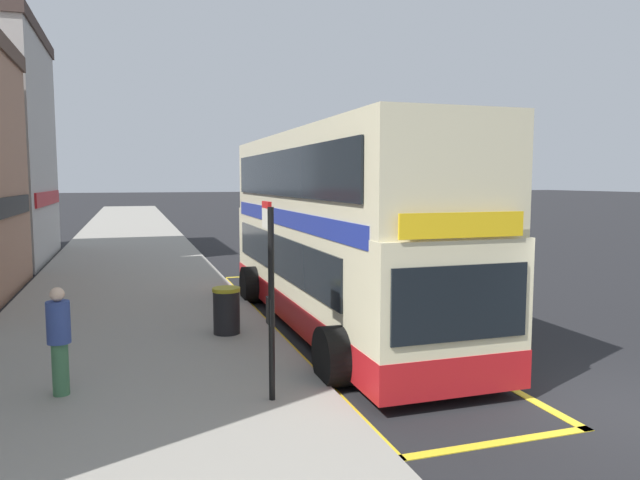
{
  "coord_description": "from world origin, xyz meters",
  "views": [
    {
      "loc": [
        -6.9,
        -6.43,
        3.35
      ],
      "look_at": [
        -2.72,
        6.51,
        1.96
      ],
      "focal_mm": 33.02,
      "sensor_mm": 36.0,
      "label": 1
    }
  ],
  "objects": [
    {
      "name": "pedestrian_waiting_near_sign",
      "position": [
        -7.97,
        2.9,
        1.03
      ],
      "size": [
        0.34,
        0.34,
        1.64
      ],
      "color": "#3F724C",
      "rests_on": "pavement_near"
    },
    {
      "name": "bus_stop_sign",
      "position": [
        -5.0,
        1.81,
        1.82
      ],
      "size": [
        0.09,
        0.51,
        2.9
      ],
      "color": "black",
      "rests_on": "pavement_near"
    },
    {
      "name": "litter_bin",
      "position": [
        -5.05,
        5.69,
        0.63
      ],
      "size": [
        0.58,
        0.58,
        0.97
      ],
      "color": "black",
      "rests_on": "pavement_near"
    },
    {
      "name": "parked_car_white_distant",
      "position": [
        4.89,
        25.05,
        0.8
      ],
      "size": [
        2.09,
        4.2,
        1.62
      ],
      "rotation": [
        0.0,
        0.0,
        0.04
      ],
      "color": "silver",
      "rests_on": "ground"
    },
    {
      "name": "ground_plane",
      "position": [
        0.0,
        32.0,
        0.0
      ],
      "size": [
        260.0,
        260.0,
        0.0
      ],
      "primitive_type": "plane",
      "color": "black"
    },
    {
      "name": "pavement_near",
      "position": [
        -7.0,
        32.0,
        0.07
      ],
      "size": [
        6.0,
        76.0,
        0.14
      ],
      "primitive_type": "cube",
      "color": "gray",
      "rests_on": "ground"
    },
    {
      "name": "parked_car_navy_kerbside",
      "position": [
        5.01,
        30.95,
        0.8
      ],
      "size": [
        2.09,
        4.2,
        1.62
      ],
      "rotation": [
        0.0,
        0.0,
        0.0
      ],
      "color": "navy",
      "rests_on": "ground"
    },
    {
      "name": "double_decker_bus",
      "position": [
        -2.46,
        6.25,
        2.06
      ],
      "size": [
        3.22,
        10.92,
        4.4
      ],
      "color": "beige",
      "rests_on": "ground"
    },
    {
      "name": "bus_bay_markings",
      "position": [
        -2.53,
        6.66,
        0.01
      ],
      "size": [
        2.93,
        14.02,
        0.01
      ],
      "color": "yellow",
      "rests_on": "ground"
    }
  ]
}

